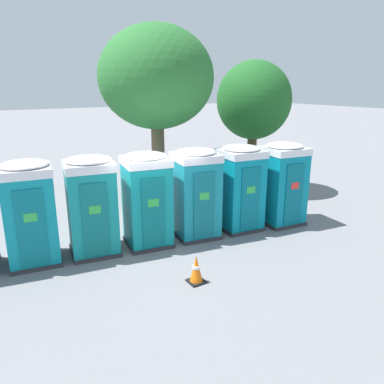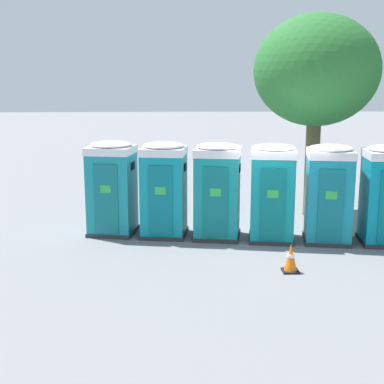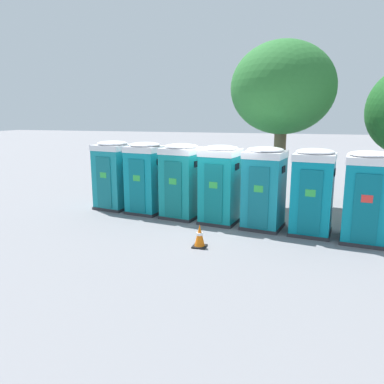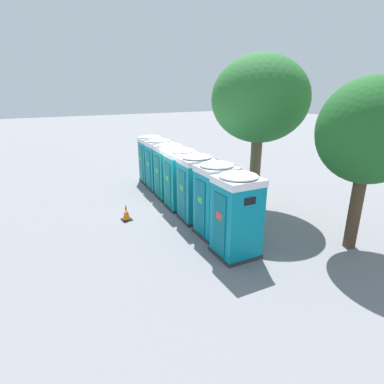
% 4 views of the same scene
% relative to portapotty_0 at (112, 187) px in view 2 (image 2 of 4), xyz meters
% --- Properties ---
extents(ground_plane, '(120.00, 120.00, 0.00)m').
position_rel_portapotty_0_xyz_m(ground_plane, '(4.28, -0.51, -1.28)').
color(ground_plane, slate).
extents(portapotty_0, '(1.40, 1.39, 2.54)m').
position_rel_portapotty_0_xyz_m(portapotty_0, '(0.00, 0.00, 0.00)').
color(portapotty_0, '#2D2D33').
rests_on(portapotty_0, ground).
extents(portapotty_1, '(1.34, 1.35, 2.54)m').
position_rel_portapotty_0_xyz_m(portapotty_1, '(1.41, -0.26, 0.00)').
color(portapotty_1, '#2D2D33').
rests_on(portapotty_1, ground).
extents(portapotty_2, '(1.38, 1.38, 2.54)m').
position_rel_portapotty_0_xyz_m(portapotty_2, '(2.83, -0.51, 0.00)').
color(portapotty_2, '#2D2D33').
rests_on(portapotty_2, ground).
extents(portapotty_3, '(1.33, 1.37, 2.54)m').
position_rel_portapotty_0_xyz_m(portapotty_3, '(4.24, -0.77, 0.00)').
color(portapotty_3, '#2D2D33').
rests_on(portapotty_3, ground).
extents(portapotty_4, '(1.37, 1.39, 2.54)m').
position_rel_portapotty_0_xyz_m(portapotty_4, '(5.66, -0.97, 0.00)').
color(portapotty_4, '#2D2D33').
rests_on(portapotty_4, ground).
extents(street_tree_1, '(3.71, 3.71, 6.07)m').
position_rel_portapotty_0_xyz_m(street_tree_1, '(5.92, 1.80, 3.10)').
color(street_tree_1, brown).
rests_on(street_tree_1, ground).
extents(traffic_cone, '(0.36, 0.36, 0.64)m').
position_rel_portapotty_0_xyz_m(traffic_cone, '(4.22, -3.22, -0.97)').
color(traffic_cone, black).
rests_on(traffic_cone, ground).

